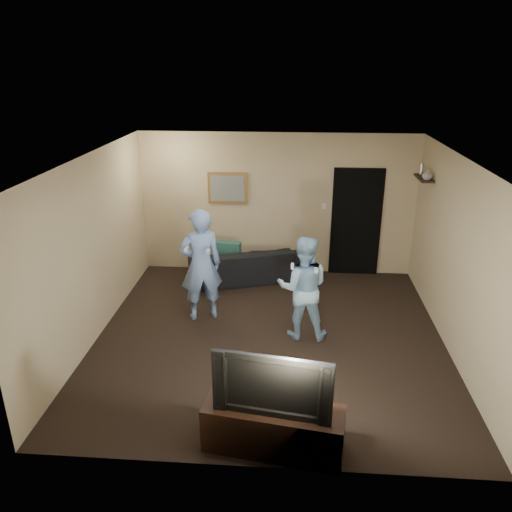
# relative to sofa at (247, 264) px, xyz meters

# --- Properties ---
(ground) EXTENTS (5.00, 5.00, 0.00)m
(ground) POSITION_rel_sofa_xyz_m (0.51, -2.04, -0.30)
(ground) COLOR black
(ground) RESTS_ON ground
(ceiling) EXTENTS (5.00, 5.00, 0.04)m
(ceiling) POSITION_rel_sofa_xyz_m (0.51, -2.04, 2.30)
(ceiling) COLOR silver
(ceiling) RESTS_ON wall_back
(wall_back) EXTENTS (5.00, 0.04, 2.60)m
(wall_back) POSITION_rel_sofa_xyz_m (0.51, 0.46, 1.00)
(wall_back) COLOR tan
(wall_back) RESTS_ON ground
(wall_front) EXTENTS (5.00, 0.04, 2.60)m
(wall_front) POSITION_rel_sofa_xyz_m (0.51, -4.54, 1.00)
(wall_front) COLOR tan
(wall_front) RESTS_ON ground
(wall_left) EXTENTS (0.04, 5.00, 2.60)m
(wall_left) POSITION_rel_sofa_xyz_m (-1.99, -2.04, 1.00)
(wall_left) COLOR tan
(wall_left) RESTS_ON ground
(wall_right) EXTENTS (0.04, 5.00, 2.60)m
(wall_right) POSITION_rel_sofa_xyz_m (3.01, -2.04, 1.00)
(wall_right) COLOR tan
(wall_right) RESTS_ON ground
(sofa) EXTENTS (2.21, 1.41, 0.60)m
(sofa) POSITION_rel_sofa_xyz_m (0.00, 0.00, 0.00)
(sofa) COLOR black
(sofa) RESTS_ON ground
(throw_pillow) EXTENTS (0.48, 0.23, 0.46)m
(throw_pillow) POSITION_rel_sofa_xyz_m (-0.35, 0.00, 0.18)
(throw_pillow) COLOR #194B44
(throw_pillow) RESTS_ON sofa
(painting_frame) EXTENTS (0.72, 0.05, 0.57)m
(painting_frame) POSITION_rel_sofa_xyz_m (-0.39, 0.43, 1.30)
(painting_frame) COLOR olive
(painting_frame) RESTS_ON wall_back
(painting_canvas) EXTENTS (0.62, 0.01, 0.47)m
(painting_canvas) POSITION_rel_sofa_xyz_m (-0.39, 0.41, 1.30)
(painting_canvas) COLOR slate
(painting_canvas) RESTS_ON painting_frame
(doorway) EXTENTS (0.90, 0.06, 2.00)m
(doorway) POSITION_rel_sofa_xyz_m (1.96, 0.43, 0.70)
(doorway) COLOR black
(doorway) RESTS_ON ground
(light_switch) EXTENTS (0.08, 0.02, 0.12)m
(light_switch) POSITION_rel_sofa_xyz_m (1.36, 0.43, 1.00)
(light_switch) COLOR silver
(light_switch) RESTS_ON wall_back
(wall_shelf) EXTENTS (0.20, 0.60, 0.03)m
(wall_shelf) POSITION_rel_sofa_xyz_m (2.90, -0.24, 1.69)
(wall_shelf) COLOR black
(wall_shelf) RESTS_ON wall_right
(shelf_vase) EXTENTS (0.17, 0.17, 0.16)m
(shelf_vase) POSITION_rel_sofa_xyz_m (2.90, -0.43, 1.79)
(shelf_vase) COLOR #A4A4A9
(shelf_vase) RESTS_ON wall_shelf
(shelf_figurine) EXTENTS (0.06, 0.06, 0.18)m
(shelf_figurine) POSITION_rel_sofa_xyz_m (2.90, -0.02, 1.79)
(shelf_figurine) COLOR silver
(shelf_figurine) RESTS_ON wall_shelf
(tv_console) EXTENTS (1.49, 0.68, 0.51)m
(tv_console) POSITION_rel_sofa_xyz_m (0.66, -4.27, -0.05)
(tv_console) COLOR black
(tv_console) RESTS_ON ground
(television) EXTENTS (1.19, 0.34, 0.68)m
(television) POSITION_rel_sofa_xyz_m (0.66, -4.27, 0.55)
(television) COLOR black
(television) RESTS_ON tv_console
(wii_player_left) EXTENTS (0.75, 0.62, 1.76)m
(wii_player_left) POSITION_rel_sofa_xyz_m (-0.56, -1.50, 0.58)
(wii_player_left) COLOR #7FA1DD
(wii_player_left) RESTS_ON ground
(wii_player_right) EXTENTS (0.76, 0.60, 1.53)m
(wii_player_right) POSITION_rel_sofa_xyz_m (0.98, -1.94, 0.47)
(wii_player_right) COLOR #96BDDA
(wii_player_right) RESTS_ON ground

